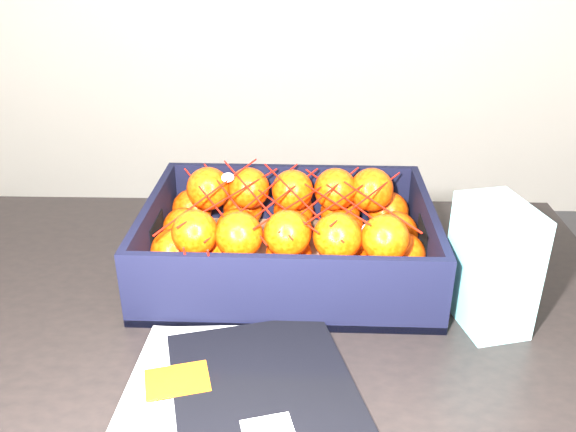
{
  "coord_description": "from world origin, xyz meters",
  "views": [
    {
      "loc": [
        -0.16,
        -0.91,
        1.26
      ],
      "look_at": [
        -0.19,
        -0.1,
        0.86
      ],
      "focal_mm": 37.66,
      "sensor_mm": 36.0,
      "label": 1
    }
  ],
  "objects_px": {
    "table": "(227,370)",
    "retail_carton": "(492,265)",
    "produce_crate": "(289,250)",
    "magazine_stack": "(235,401)"
  },
  "relations": [
    {
      "from": "magazine_stack",
      "to": "produce_crate",
      "type": "distance_m",
      "value": 0.32
    },
    {
      "from": "table",
      "to": "retail_carton",
      "type": "relative_size",
      "value": 6.85
    },
    {
      "from": "magazine_stack",
      "to": "retail_carton",
      "type": "height_order",
      "value": "retail_carton"
    },
    {
      "from": "table",
      "to": "retail_carton",
      "type": "distance_m",
      "value": 0.41
    },
    {
      "from": "produce_crate",
      "to": "retail_carton",
      "type": "height_order",
      "value": "retail_carton"
    },
    {
      "from": "retail_carton",
      "to": "magazine_stack",
      "type": "bearing_deg",
      "value": -165.25
    },
    {
      "from": "table",
      "to": "magazine_stack",
      "type": "relative_size",
      "value": 3.7
    },
    {
      "from": "magazine_stack",
      "to": "table",
      "type": "bearing_deg",
      "value": 101.74
    },
    {
      "from": "table",
      "to": "magazine_stack",
      "type": "xyz_separation_m",
      "value": [
        0.04,
        -0.18,
        0.11
      ]
    },
    {
      "from": "produce_crate",
      "to": "retail_carton",
      "type": "bearing_deg",
      "value": -24.07
    }
  ]
}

